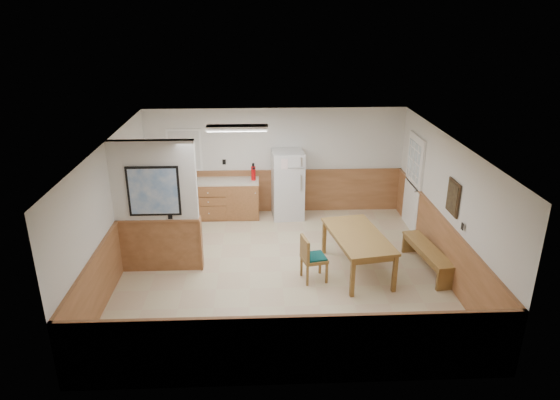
{
  "coord_description": "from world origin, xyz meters",
  "views": [
    {
      "loc": [
        -0.38,
        -8.22,
        4.64
      ],
      "look_at": [
        -0.01,
        0.4,
        1.28
      ],
      "focal_mm": 32.0,
      "sensor_mm": 36.0,
      "label": 1
    }
  ],
  "objects_px": {
    "dining_bench": "(427,253)",
    "refrigerator": "(288,184)",
    "dining_chair": "(310,255)",
    "fire_extinguisher": "(253,173)",
    "soap_bottle": "(174,176)",
    "dining_table": "(358,239)"
  },
  "relations": [
    {
      "from": "dining_table",
      "to": "fire_extinguisher",
      "type": "xyz_separation_m",
      "value": [
        -1.92,
        2.71,
        0.42
      ]
    },
    {
      "from": "dining_table",
      "to": "soap_bottle",
      "type": "distance_m",
      "value": 4.63
    },
    {
      "from": "refrigerator",
      "to": "dining_chair",
      "type": "distance_m",
      "value": 2.98
    },
    {
      "from": "dining_table",
      "to": "dining_chair",
      "type": "distance_m",
      "value": 0.97
    },
    {
      "from": "dining_chair",
      "to": "soap_bottle",
      "type": "distance_m",
      "value": 4.16
    },
    {
      "from": "refrigerator",
      "to": "soap_bottle",
      "type": "height_order",
      "value": "refrigerator"
    },
    {
      "from": "refrigerator",
      "to": "dining_chair",
      "type": "xyz_separation_m",
      "value": [
        0.22,
        -2.96,
        -0.3
      ]
    },
    {
      "from": "dining_bench",
      "to": "dining_chair",
      "type": "distance_m",
      "value": 2.26
    },
    {
      "from": "dining_bench",
      "to": "soap_bottle",
      "type": "height_order",
      "value": "soap_bottle"
    },
    {
      "from": "dining_table",
      "to": "dining_bench",
      "type": "xyz_separation_m",
      "value": [
        1.33,
        -0.01,
        -0.31
      ]
    },
    {
      "from": "soap_bottle",
      "to": "dining_bench",
      "type": "bearing_deg",
      "value": -28.11
    },
    {
      "from": "fire_extinguisher",
      "to": "soap_bottle",
      "type": "height_order",
      "value": "fire_extinguisher"
    },
    {
      "from": "dining_bench",
      "to": "dining_chair",
      "type": "bearing_deg",
      "value": 179.76
    },
    {
      "from": "dining_table",
      "to": "soap_bottle",
      "type": "bearing_deg",
      "value": 134.59
    },
    {
      "from": "dining_bench",
      "to": "refrigerator",
      "type": "bearing_deg",
      "value": 125.06
    },
    {
      "from": "refrigerator",
      "to": "dining_bench",
      "type": "height_order",
      "value": "refrigerator"
    },
    {
      "from": "refrigerator",
      "to": "soap_bottle",
      "type": "xyz_separation_m",
      "value": [
        -2.61,
        0.04,
        0.22
      ]
    },
    {
      "from": "fire_extinguisher",
      "to": "soap_bottle",
      "type": "bearing_deg",
      "value": -171.46
    },
    {
      "from": "refrigerator",
      "to": "fire_extinguisher",
      "type": "height_order",
      "value": "refrigerator"
    },
    {
      "from": "dining_table",
      "to": "refrigerator",
      "type": "bearing_deg",
      "value": 103.5
    },
    {
      "from": "soap_bottle",
      "to": "dining_table",
      "type": "bearing_deg",
      "value": -35.85
    },
    {
      "from": "dining_chair",
      "to": "fire_extinguisher",
      "type": "relative_size",
      "value": 2.09
    }
  ]
}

